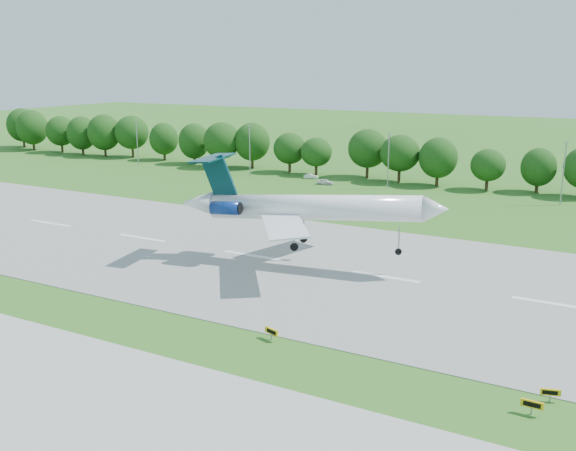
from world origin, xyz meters
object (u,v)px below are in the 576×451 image
at_px(taxi_sign_left, 271,332).
at_px(service_vehicle_a, 311,176).
at_px(airliner, 300,206).
at_px(service_vehicle_b, 325,182).

relative_size(taxi_sign_left, service_vehicle_a, 0.51).
relative_size(airliner, service_vehicle_b, 9.91).
bearing_deg(service_vehicle_a, airliner, -177.01).
distance_m(airliner, service_vehicle_b, 60.17).
relative_size(taxi_sign_left, service_vehicle_b, 0.46).
xyz_separation_m(airliner, service_vehicle_a, (-28.21, 60.78, -7.57)).
xyz_separation_m(service_vehicle_a, service_vehicle_b, (6.24, -5.27, 0.08)).
distance_m(taxi_sign_left, service_vehicle_b, 84.39).
bearing_deg(taxi_sign_left, service_vehicle_a, 131.79).
distance_m(airliner, service_vehicle_a, 67.44).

